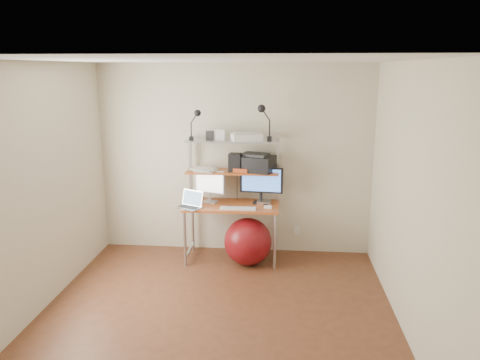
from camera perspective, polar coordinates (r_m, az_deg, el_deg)
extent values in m
plane|color=brown|center=(4.92, -2.86, -16.11)|extent=(3.60, 3.60, 0.00)
plane|color=silver|center=(4.28, -3.27, 14.41)|extent=(3.60, 3.60, 0.00)
plane|color=beige|center=(6.18, -0.68, 2.48)|extent=(3.60, 0.00, 3.60)
plane|color=beige|center=(2.78, -8.44, -11.78)|extent=(3.60, 0.00, 3.60)
plane|color=beige|center=(5.02, -23.85, -1.28)|extent=(0.00, 3.60, 3.60)
plane|color=beige|center=(4.55, 20.01, -2.36)|extent=(0.00, 3.60, 3.60)
cube|color=#C65C26|center=(5.96, -1.02, -3.14)|extent=(1.20, 0.60, 0.03)
cylinder|color=#ACACB0|center=(5.92, -6.72, -7.13)|extent=(0.04, 0.04, 0.71)
cylinder|color=#ACACB0|center=(6.40, -5.77, -5.51)|extent=(0.04, 0.04, 0.71)
cylinder|color=#ACACB0|center=(5.80, 4.27, -7.51)|extent=(0.04, 0.04, 0.71)
cylinder|color=#ACACB0|center=(6.29, 4.35, -5.82)|extent=(0.04, 0.04, 0.71)
cube|color=#ACACB0|center=(6.19, -6.04, 1.47)|extent=(0.03, 0.04, 0.84)
cube|color=#ACACB0|center=(6.07, 4.58, 1.27)|extent=(0.03, 0.04, 0.84)
cube|color=#C65C26|center=(5.98, -0.91, 1.03)|extent=(1.18, 0.34, 0.02)
cube|color=#ACACB0|center=(5.91, -0.92, 4.82)|extent=(1.18, 0.34, 0.02)
cube|color=silver|center=(6.39, 6.97, -6.09)|extent=(0.08, 0.01, 0.12)
cube|color=#B4B4B9|center=(6.06, -3.71, -2.66)|extent=(0.21, 0.19, 0.01)
cylinder|color=#B4B4B9|center=(6.06, -3.69, -2.08)|extent=(0.03, 0.03, 0.10)
cube|color=#B4B4B9|center=(6.01, -3.72, -0.21)|extent=(0.40, 0.14, 0.31)
plane|color=white|center=(6.00, -3.74, -0.25)|extent=(0.35, 0.10, 0.37)
cube|color=black|center=(6.01, 2.58, -2.78)|extent=(0.21, 0.17, 0.01)
cylinder|color=black|center=(6.01, 2.59, -2.10)|extent=(0.03, 0.03, 0.12)
cube|color=black|center=(5.96, 2.62, 0.00)|extent=(0.55, 0.08, 0.33)
plane|color=#3D72D0|center=(5.94, 2.61, -0.04)|extent=(0.49, 0.04, 0.50)
cube|color=silver|center=(5.84, -6.25, -3.34)|extent=(0.36, 0.32, 0.01)
cube|color=#292A2C|center=(5.84, -6.25, -3.26)|extent=(0.28, 0.23, 0.00)
cube|color=silver|center=(5.89, -5.64, -2.13)|extent=(0.30, 0.19, 0.20)
plane|color=#6990B0|center=(5.89, -5.64, -2.13)|extent=(0.28, 0.19, 0.26)
cube|color=silver|center=(5.77, -0.26, -3.48)|extent=(0.45, 0.13, 0.01)
cube|color=silver|center=(5.81, 3.43, -3.31)|extent=(0.10, 0.07, 0.03)
cube|color=silver|center=(6.02, 2.97, -2.68)|extent=(0.18, 0.18, 0.03)
cube|color=black|center=(5.82, -1.36, -3.35)|extent=(0.09, 0.13, 0.01)
cube|color=black|center=(5.96, 1.84, 2.04)|extent=(0.56, 0.46, 0.20)
cube|color=#292A2C|center=(5.93, 1.84, 3.10)|extent=(0.38, 0.33, 0.03)
cube|color=black|center=(5.93, -0.56, 2.17)|extent=(0.18, 0.18, 0.23)
cube|color=#AC421B|center=(5.91, 0.16, 1.24)|extent=(0.20, 0.16, 0.05)
cube|color=silver|center=(5.86, 0.79, 5.27)|extent=(0.43, 0.34, 0.08)
cube|color=#B4B4B9|center=(5.86, 0.79, 5.75)|extent=(0.36, 0.27, 0.01)
cube|color=silver|center=(5.92, -2.43, 5.57)|extent=(0.12, 0.10, 0.13)
cube|color=#292A2C|center=(5.96, -3.71, 5.47)|extent=(0.12, 0.12, 0.10)
cube|color=black|center=(5.89, -5.94, 5.07)|extent=(0.05, 0.06, 0.05)
cylinder|color=black|center=(5.88, -5.97, 6.12)|extent=(0.02, 0.02, 0.17)
sphere|color=black|center=(5.83, -5.19, 8.14)|extent=(0.09, 0.09, 0.09)
cube|color=black|center=(5.84, 3.60, 5.07)|extent=(0.06, 0.07, 0.06)
cylinder|color=black|center=(5.82, 3.62, 6.30)|extent=(0.02, 0.02, 0.20)
sphere|color=black|center=(5.79, 2.64, 8.70)|extent=(0.10, 0.10, 0.10)
sphere|color=maroon|center=(5.94, 0.97, -7.51)|extent=(0.60, 0.60, 0.60)
cube|color=white|center=(6.06, -4.91, 1.26)|extent=(0.30, 0.34, 0.00)
cube|color=white|center=(5.97, -3.98, 1.15)|extent=(0.26, 0.32, 0.00)
cube|color=white|center=(6.06, -4.27, 1.38)|extent=(0.22, 0.29, 0.00)
cube|color=white|center=(6.00, -4.21, 1.31)|extent=(0.27, 0.32, 0.00)
cube|color=white|center=(6.02, -4.34, 1.40)|extent=(0.27, 0.32, 0.00)
cube|color=white|center=(6.01, -4.84, 1.42)|extent=(0.29, 0.33, 0.00)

